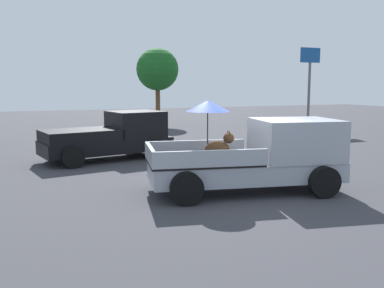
# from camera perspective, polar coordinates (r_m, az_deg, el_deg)

# --- Properties ---
(ground_plane) EXTENTS (80.00, 80.00, 0.00)m
(ground_plane) POSITION_cam_1_polar(r_m,az_deg,el_deg) (11.29, 7.17, -6.41)
(ground_plane) COLOR #38383D
(pickup_truck_main) EXTENTS (5.32, 3.03, 2.42)m
(pickup_truck_main) POSITION_cam_1_polar(r_m,az_deg,el_deg) (11.25, 9.45, -1.49)
(pickup_truck_main) COLOR black
(pickup_truck_main) RESTS_ON ground
(pickup_truck_red) EXTENTS (5.05, 2.86, 1.80)m
(pickup_truck_red) POSITION_cam_1_polar(r_m,az_deg,el_deg) (16.20, -10.82, 1.03)
(pickup_truck_red) COLOR black
(pickup_truck_red) RESTS_ON ground
(motel_sign) EXTENTS (1.40, 0.16, 5.10)m
(motel_sign) POSITION_cam_1_polar(r_m,az_deg,el_deg) (27.28, 15.72, 9.35)
(motel_sign) COLOR #59595B
(motel_sign) RESTS_ON ground
(tree_by_lot) EXTENTS (2.94, 2.94, 5.38)m
(tree_by_lot) POSITION_cam_1_polar(r_m,az_deg,el_deg) (29.69, -4.72, 10.04)
(tree_by_lot) COLOR brown
(tree_by_lot) RESTS_ON ground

